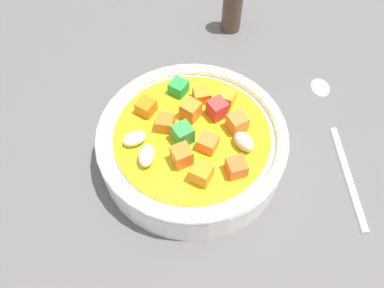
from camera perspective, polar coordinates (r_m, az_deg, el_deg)
ground_plane at (r=41.43cm, az=-0.00°, el=-2.55°), size 140.00×140.00×2.00cm
soup_bowl_main at (r=38.40cm, az=0.01°, el=0.29°), size 19.43×19.43×6.17cm
spoon at (r=45.08cm, az=21.18°, el=2.09°), size 14.60×16.60×1.00cm
pepper_shaker at (r=53.11cm, az=6.32°, el=20.78°), size 2.72×2.72×8.17cm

